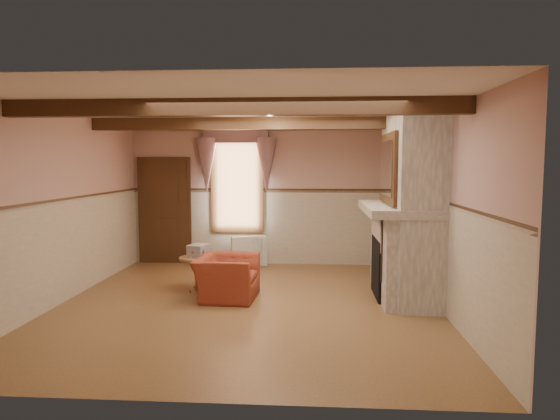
# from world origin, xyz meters

# --- Properties ---
(floor) EXTENTS (5.50, 6.00, 0.01)m
(floor) POSITION_xyz_m (0.00, 0.00, 0.00)
(floor) COLOR brown
(floor) RESTS_ON ground
(ceiling) EXTENTS (5.50, 6.00, 0.01)m
(ceiling) POSITION_xyz_m (0.00, 0.00, 2.80)
(ceiling) COLOR silver
(ceiling) RESTS_ON wall_back
(wall_back) EXTENTS (5.50, 0.02, 2.80)m
(wall_back) POSITION_xyz_m (0.00, 3.00, 1.40)
(wall_back) COLOR tan
(wall_back) RESTS_ON floor
(wall_front) EXTENTS (5.50, 0.02, 2.80)m
(wall_front) POSITION_xyz_m (0.00, -3.00, 1.40)
(wall_front) COLOR tan
(wall_front) RESTS_ON floor
(wall_left) EXTENTS (0.02, 6.00, 2.80)m
(wall_left) POSITION_xyz_m (-2.75, 0.00, 1.40)
(wall_left) COLOR tan
(wall_left) RESTS_ON floor
(wall_right) EXTENTS (0.02, 6.00, 2.80)m
(wall_right) POSITION_xyz_m (2.75, 0.00, 1.40)
(wall_right) COLOR tan
(wall_right) RESTS_ON floor
(wainscot) EXTENTS (5.50, 6.00, 1.50)m
(wainscot) POSITION_xyz_m (0.00, 0.00, 0.75)
(wainscot) COLOR beige
(wainscot) RESTS_ON floor
(chair_rail) EXTENTS (5.50, 6.00, 0.08)m
(chair_rail) POSITION_xyz_m (0.00, 0.00, 1.50)
(chair_rail) COLOR black
(chair_rail) RESTS_ON wainscot
(firebox) EXTENTS (0.20, 0.95, 0.90)m
(firebox) POSITION_xyz_m (2.00, 0.60, 0.45)
(firebox) COLOR black
(firebox) RESTS_ON floor
(armchair) EXTENTS (0.92, 1.04, 0.64)m
(armchair) POSITION_xyz_m (-0.36, 0.32, 0.32)
(armchair) COLOR maroon
(armchair) RESTS_ON floor
(side_table) EXTENTS (0.68, 0.68, 0.55)m
(side_table) POSITION_xyz_m (-0.92, 0.73, 0.28)
(side_table) COLOR brown
(side_table) RESTS_ON floor
(book_stack) EXTENTS (0.35, 0.39, 0.20)m
(book_stack) POSITION_xyz_m (-0.89, 0.75, 0.65)
(book_stack) COLOR #B7AD8C
(book_stack) RESTS_ON side_table
(radiator) EXTENTS (0.72, 0.38, 0.60)m
(radiator) POSITION_xyz_m (-0.33, 2.70, 0.30)
(radiator) COLOR white
(radiator) RESTS_ON floor
(bowl) EXTENTS (0.36, 0.36, 0.09)m
(bowl) POSITION_xyz_m (2.24, 0.43, 1.46)
(bowl) COLOR brown
(bowl) RESTS_ON mantel
(mantel_clock) EXTENTS (0.14, 0.24, 0.20)m
(mantel_clock) POSITION_xyz_m (2.24, 1.40, 1.52)
(mantel_clock) COLOR #311B0D
(mantel_clock) RESTS_ON mantel
(oil_lamp) EXTENTS (0.11, 0.11, 0.28)m
(oil_lamp) POSITION_xyz_m (2.24, 1.03, 1.56)
(oil_lamp) COLOR #C08936
(oil_lamp) RESTS_ON mantel
(candle_red) EXTENTS (0.06, 0.06, 0.16)m
(candle_red) POSITION_xyz_m (2.24, 0.17, 1.50)
(candle_red) COLOR #A92214
(candle_red) RESTS_ON mantel
(jar_yellow) EXTENTS (0.06, 0.06, 0.12)m
(jar_yellow) POSITION_xyz_m (2.24, 0.30, 1.48)
(jar_yellow) COLOR gold
(jar_yellow) RESTS_ON mantel
(fireplace) EXTENTS (0.85, 2.00, 2.80)m
(fireplace) POSITION_xyz_m (2.42, 0.60, 1.40)
(fireplace) COLOR gray
(fireplace) RESTS_ON floor
(mantel) EXTENTS (1.05, 2.05, 0.12)m
(mantel) POSITION_xyz_m (2.24, 0.60, 1.36)
(mantel) COLOR gray
(mantel) RESTS_ON fireplace
(overmantel_mirror) EXTENTS (0.06, 1.44, 1.04)m
(overmantel_mirror) POSITION_xyz_m (2.06, 0.60, 1.97)
(overmantel_mirror) COLOR silver
(overmantel_mirror) RESTS_ON fireplace
(door) EXTENTS (1.10, 0.10, 2.10)m
(door) POSITION_xyz_m (-2.10, 2.94, 1.05)
(door) COLOR black
(door) RESTS_ON floor
(window) EXTENTS (1.06, 0.08, 2.02)m
(window) POSITION_xyz_m (-0.60, 2.97, 1.65)
(window) COLOR white
(window) RESTS_ON wall_back
(window_drapes) EXTENTS (1.30, 0.14, 1.40)m
(window_drapes) POSITION_xyz_m (-0.60, 2.88, 2.25)
(window_drapes) COLOR gray
(window_drapes) RESTS_ON wall_back
(ceiling_beam_front) EXTENTS (5.50, 0.18, 0.20)m
(ceiling_beam_front) POSITION_xyz_m (0.00, -1.20, 2.70)
(ceiling_beam_front) COLOR black
(ceiling_beam_front) RESTS_ON ceiling
(ceiling_beam_back) EXTENTS (5.50, 0.18, 0.20)m
(ceiling_beam_back) POSITION_xyz_m (0.00, 1.20, 2.70)
(ceiling_beam_back) COLOR black
(ceiling_beam_back) RESTS_ON ceiling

